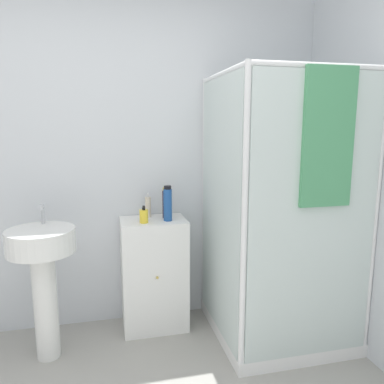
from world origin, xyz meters
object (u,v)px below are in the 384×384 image
at_px(soap_dispenser, 144,216).
at_px(shampoo_bottle_tall_black, 166,203).
at_px(shampoo_bottle_blue, 168,204).
at_px(lotion_bottle_white, 148,207).
at_px(sink, 43,266).

height_order(soap_dispenser, shampoo_bottle_tall_black, shampoo_bottle_tall_black).
height_order(shampoo_bottle_tall_black, shampoo_bottle_blue, shampoo_bottle_blue).
relative_size(soap_dispenser, lotion_bottle_white, 0.68).
xyz_separation_m(sink, shampoo_bottle_tall_black, (0.85, 0.26, 0.32)).
bearing_deg(lotion_bottle_white, shampoo_bottle_tall_black, -23.21).
xyz_separation_m(sink, lotion_bottle_white, (0.72, 0.31, 0.29)).
relative_size(sink, shampoo_bottle_blue, 3.94).
bearing_deg(soap_dispenser, shampoo_bottle_blue, 6.65).
bearing_deg(sink, shampoo_bottle_tall_black, 16.99).
distance_m(soap_dispenser, shampoo_bottle_blue, 0.19).
xyz_separation_m(shampoo_bottle_blue, lotion_bottle_white, (-0.13, 0.14, -0.05)).
height_order(soap_dispenser, shampoo_bottle_blue, shampoo_bottle_blue).
height_order(sink, lotion_bottle_white, lotion_bottle_white).
bearing_deg(shampoo_bottle_blue, sink, -168.51).
relative_size(shampoo_bottle_tall_black, shampoo_bottle_blue, 0.90).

